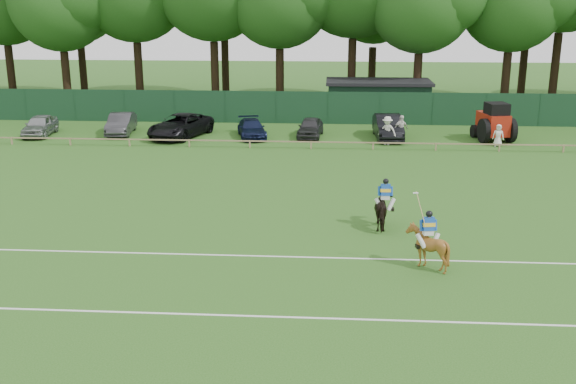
# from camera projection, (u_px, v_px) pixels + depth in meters

# --- Properties ---
(ground) EXTENTS (160.00, 160.00, 0.00)m
(ground) POSITION_uv_depth(u_px,v_px,m) (270.00, 247.00, 26.50)
(ground) COLOR #1E4C14
(ground) RESTS_ON ground
(horse_dark) EXTENTS (0.91, 1.92, 1.60)m
(horse_dark) POSITION_uv_depth(u_px,v_px,m) (385.00, 210.00, 28.51)
(horse_dark) COLOR black
(horse_dark) RESTS_ON ground
(horse_chestnut) EXTENTS (1.50, 1.63, 1.60)m
(horse_chestnut) POSITION_uv_depth(u_px,v_px,m) (427.00, 247.00, 24.28)
(horse_chestnut) COLOR brown
(horse_chestnut) RESTS_ON ground
(sedan_silver) EXTENTS (2.13, 4.41, 1.45)m
(sedan_silver) POSITION_uv_depth(u_px,v_px,m) (40.00, 125.00, 47.66)
(sedan_silver) COLOR #96989A
(sedan_silver) RESTS_ON ground
(sedan_grey) EXTENTS (2.09, 4.66, 1.48)m
(sedan_grey) POSITION_uv_depth(u_px,v_px,m) (121.00, 124.00, 48.18)
(sedan_grey) COLOR #323234
(sedan_grey) RESTS_ON ground
(suv_black) EXTENTS (4.32, 6.28, 1.59)m
(suv_black) POSITION_uv_depth(u_px,v_px,m) (180.00, 126.00, 47.13)
(suv_black) COLOR black
(suv_black) RESTS_ON ground
(sedan_navy) EXTENTS (2.68, 4.57, 1.24)m
(sedan_navy) POSITION_uv_depth(u_px,v_px,m) (252.00, 129.00, 47.03)
(sedan_navy) COLOR #101733
(sedan_navy) RESTS_ON ground
(hatch_grey) EXTENTS (1.93, 4.05, 1.34)m
(hatch_grey) POSITION_uv_depth(u_px,v_px,m) (310.00, 127.00, 47.26)
(hatch_grey) COLOR #2E2E30
(hatch_grey) RESTS_ON ground
(estate_black) EXTENTS (1.96, 5.04, 1.64)m
(estate_black) POSITION_uv_depth(u_px,v_px,m) (388.00, 127.00, 46.67)
(estate_black) COLOR black
(estate_black) RESTS_ON ground
(spectator_left) EXTENTS (1.41, 1.14, 1.90)m
(spectator_left) POSITION_uv_depth(u_px,v_px,m) (387.00, 131.00, 44.58)
(spectator_left) COLOR beige
(spectator_left) RESTS_ON ground
(spectator_mid) EXTENTS (1.18, 0.95, 1.88)m
(spectator_mid) POSITION_uv_depth(u_px,v_px,m) (401.00, 129.00, 45.19)
(spectator_mid) COLOR silver
(spectator_mid) RESTS_ON ground
(spectator_right) EXTENTS (0.80, 0.60, 1.47)m
(spectator_right) POSITION_uv_depth(u_px,v_px,m) (498.00, 135.00, 44.15)
(spectator_right) COLOR silver
(spectator_right) RESTS_ON ground
(rider_dark) EXTENTS (0.94, 0.38, 1.41)m
(rider_dark) POSITION_uv_depth(u_px,v_px,m) (385.00, 193.00, 28.30)
(rider_dark) COLOR silver
(rider_dark) RESTS_ON ground
(rider_chestnut) EXTENTS (0.95, 0.54, 2.05)m
(rider_chestnut) POSITION_uv_depth(u_px,v_px,m) (428.00, 228.00, 24.07)
(rider_chestnut) COLOR silver
(rider_chestnut) RESTS_ON ground
(pitch_lines) EXTENTS (60.00, 5.10, 0.01)m
(pitch_lines) POSITION_uv_depth(u_px,v_px,m) (261.00, 283.00, 23.15)
(pitch_lines) COLOR silver
(pitch_lines) RESTS_ON ground
(pitch_rail) EXTENTS (62.10, 0.10, 0.50)m
(pitch_rail) POSITION_uv_depth(u_px,v_px,m) (296.00, 142.00, 43.63)
(pitch_rail) COLOR #997F5B
(pitch_rail) RESTS_ON ground
(perimeter_fence) EXTENTS (92.08, 0.08, 2.50)m
(perimeter_fence) POSITION_uv_depth(u_px,v_px,m) (302.00, 108.00, 52.03)
(perimeter_fence) COLOR #14351E
(perimeter_fence) RESTS_ON ground
(utility_shed) EXTENTS (8.40, 4.40, 3.04)m
(utility_shed) POSITION_uv_depth(u_px,v_px,m) (378.00, 99.00, 54.44)
(utility_shed) COLOR #14331E
(utility_shed) RESTS_ON ground
(tree_row) EXTENTS (96.00, 12.00, 21.00)m
(tree_row) POSITION_uv_depth(u_px,v_px,m) (329.00, 108.00, 59.92)
(tree_row) COLOR #26561C
(tree_row) RESTS_ON ground
(tractor) EXTENTS (2.63, 3.47, 2.65)m
(tractor) POSITION_uv_depth(u_px,v_px,m) (494.00, 123.00, 45.74)
(tractor) COLOR maroon
(tractor) RESTS_ON ground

